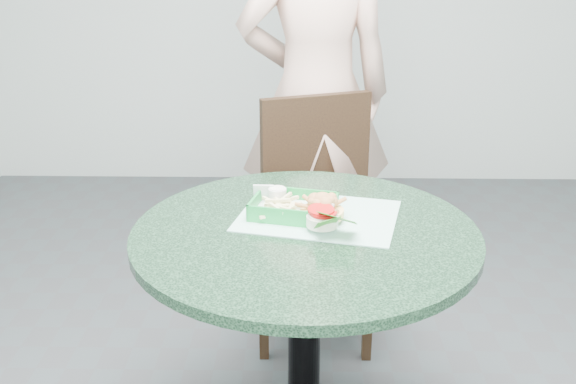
{
  "coord_description": "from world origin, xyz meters",
  "views": [
    {
      "loc": [
        -0.02,
        -1.67,
        1.54
      ],
      "look_at": [
        -0.05,
        0.1,
        0.84
      ],
      "focal_mm": 42.0,
      "sensor_mm": 36.0,
      "label": 1
    }
  ],
  "objects_px": {
    "food_basket": "(294,216)",
    "crab_sandwich": "(325,209)",
    "diner_person": "(317,55)",
    "sauce_ramekin": "(274,200)",
    "cafe_table": "(305,291)",
    "dining_chair": "(316,201)"
  },
  "relations": [
    {
      "from": "food_basket",
      "to": "crab_sandwich",
      "type": "xyz_separation_m",
      "value": [
        0.09,
        -0.02,
        0.03
      ]
    },
    {
      "from": "cafe_table",
      "to": "dining_chair",
      "type": "bearing_deg",
      "value": 86.56
    },
    {
      "from": "cafe_table",
      "to": "diner_person",
      "type": "height_order",
      "value": "diner_person"
    },
    {
      "from": "crab_sandwich",
      "to": "sauce_ramekin",
      "type": "relative_size",
      "value": 2.3
    },
    {
      "from": "diner_person",
      "to": "sauce_ramekin",
      "type": "height_order",
      "value": "diner_person"
    },
    {
      "from": "dining_chair",
      "to": "diner_person",
      "type": "distance_m",
      "value": 0.59
    },
    {
      "from": "diner_person",
      "to": "sauce_ramekin",
      "type": "xyz_separation_m",
      "value": [
        -0.14,
        -0.93,
        -0.26
      ]
    },
    {
      "from": "cafe_table",
      "to": "sauce_ramekin",
      "type": "bearing_deg",
      "value": 123.32
    },
    {
      "from": "food_basket",
      "to": "crab_sandwich",
      "type": "height_order",
      "value": "crab_sandwich"
    },
    {
      "from": "cafe_table",
      "to": "dining_chair",
      "type": "height_order",
      "value": "dining_chair"
    },
    {
      "from": "diner_person",
      "to": "sauce_ramekin",
      "type": "distance_m",
      "value": 0.98
    },
    {
      "from": "cafe_table",
      "to": "food_basket",
      "type": "xyz_separation_m",
      "value": [
        -0.03,
        0.1,
        0.19
      ]
    },
    {
      "from": "cafe_table",
      "to": "food_basket",
      "type": "distance_m",
      "value": 0.21
    },
    {
      "from": "food_basket",
      "to": "sauce_ramekin",
      "type": "bearing_deg",
      "value": 146.19
    },
    {
      "from": "sauce_ramekin",
      "to": "diner_person",
      "type": "bearing_deg",
      "value": 81.45
    },
    {
      "from": "food_basket",
      "to": "dining_chair",
      "type": "bearing_deg",
      "value": 83.39
    },
    {
      "from": "cafe_table",
      "to": "crab_sandwich",
      "type": "xyz_separation_m",
      "value": [
        0.05,
        0.08,
        0.22
      ]
    },
    {
      "from": "crab_sandwich",
      "to": "cafe_table",
      "type": "bearing_deg",
      "value": -125.23
    },
    {
      "from": "dining_chair",
      "to": "cafe_table",
      "type": "bearing_deg",
      "value": -113.3
    },
    {
      "from": "sauce_ramekin",
      "to": "crab_sandwich",
      "type": "bearing_deg",
      "value": -23.12
    },
    {
      "from": "dining_chair",
      "to": "crab_sandwich",
      "type": "height_order",
      "value": "dining_chair"
    },
    {
      "from": "sauce_ramekin",
      "to": "dining_chair",
      "type": "bearing_deg",
      "value": 77.96
    }
  ]
}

